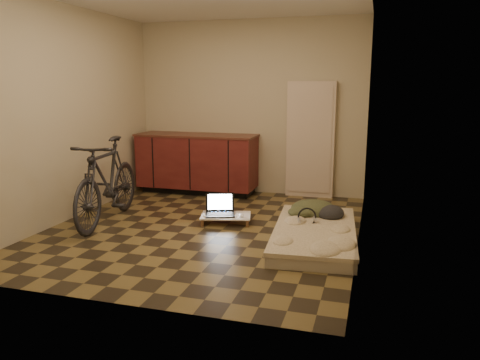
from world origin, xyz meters
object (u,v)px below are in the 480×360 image
(bicycle, at_px, (107,177))
(laptop, at_px, (220,210))
(lap_desk, at_px, (226,216))
(futon, at_px, (315,234))

(bicycle, height_order, laptop, bicycle)
(lap_desk, distance_m, laptop, 0.10)
(bicycle, bearing_deg, futon, -7.36)
(bicycle, relative_size, futon, 0.95)
(futon, xyz_separation_m, lap_desk, (-1.13, 0.37, 0.01))
(lap_desk, height_order, laptop, laptop)
(laptop, bearing_deg, bicycle, 177.75)
(bicycle, bearing_deg, laptop, 9.29)
(lap_desk, xyz_separation_m, laptop, (-0.08, 0.01, 0.06))
(futon, xyz_separation_m, laptop, (-1.20, 0.38, 0.07))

